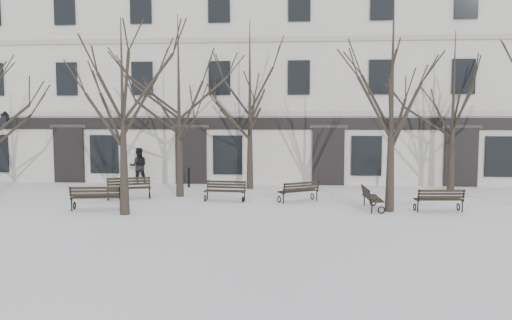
# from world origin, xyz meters

# --- Properties ---
(ground) EXTENTS (100.00, 100.00, 0.00)m
(ground) POSITION_xyz_m (0.00, 0.00, 0.00)
(ground) COLOR white
(ground) RESTS_ON ground
(building) EXTENTS (40.40, 10.20, 11.40)m
(building) POSITION_xyz_m (0.00, 12.96, 5.52)
(building) COLOR beige
(building) RESTS_ON ground
(tree_1) EXTENTS (4.79, 4.79, 6.84)m
(tree_1) POSITION_xyz_m (-4.13, -0.36, 4.27)
(tree_1) COLOR black
(tree_1) RESTS_ON ground
(tree_2) EXTENTS (5.47, 5.47, 7.81)m
(tree_2) POSITION_xyz_m (5.29, 1.00, 4.88)
(tree_2) COLOR black
(tree_2) RESTS_ON ground
(tree_4) EXTENTS (5.44, 5.44, 7.77)m
(tree_4) POSITION_xyz_m (-3.12, 3.77, 4.86)
(tree_4) COLOR black
(tree_4) RESTS_ON ground
(tree_5) EXTENTS (5.55, 5.55, 7.94)m
(tree_5) POSITION_xyz_m (-0.31, 6.33, 4.96)
(tree_5) COLOR black
(tree_5) RESTS_ON ground
(tree_6) EXTENTS (5.17, 5.17, 7.38)m
(tree_6) POSITION_xyz_m (9.17, 6.70, 4.61)
(tree_6) COLOR black
(tree_6) RESTS_ON ground
(bench_0) EXTENTS (1.87, 1.19, 0.90)m
(bench_0) POSITION_xyz_m (-5.12, 2.98, 0.49)
(bench_0) COLOR black
(bench_0) RESTS_ON ground
(bench_1) EXTENTS (1.92, 0.97, 0.93)m
(bench_1) POSITION_xyz_m (-5.43, 0.33, 0.50)
(bench_1) COLOR black
(bench_1) RESTS_ON ground
(bench_2) EXTENTS (1.74, 0.77, 0.85)m
(bench_2) POSITION_xyz_m (7.06, 1.06, 0.46)
(bench_2) COLOR black
(bench_2) RESTS_ON ground
(bench_3) EXTENTS (1.70, 0.76, 0.83)m
(bench_3) POSITION_xyz_m (-0.99, 2.71, 0.45)
(bench_3) COLOR black
(bench_3) RESTS_ON ground
(bench_4) EXTENTS (1.72, 1.38, 0.85)m
(bench_4) POSITION_xyz_m (2.01, 2.78, 0.46)
(bench_4) COLOR black
(bench_4) RESTS_ON ground
(bench_5) EXTENTS (0.67, 1.70, 0.85)m
(bench_5) POSITION_xyz_m (4.66, 1.29, 0.46)
(bench_5) COLOR black
(bench_5) RESTS_ON ground
(bollard_a) EXTENTS (0.13, 0.13, 0.98)m
(bollard_a) POSITION_xyz_m (-3.33, 6.53, 0.53)
(bollard_a) COLOR black
(bollard_a) RESTS_ON ground
(bollard_b) EXTENTS (0.15, 0.15, 1.15)m
(bollard_b) POSITION_xyz_m (6.42, 6.94, 0.62)
(bollard_b) COLOR black
(bollard_b) RESTS_ON ground
(pedestrian_b) EXTENTS (1.10, 0.98, 1.87)m
(pedestrian_b) POSITION_xyz_m (-6.13, 7.45, 0.00)
(pedestrian_b) COLOR black
(pedestrian_b) RESTS_ON ground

